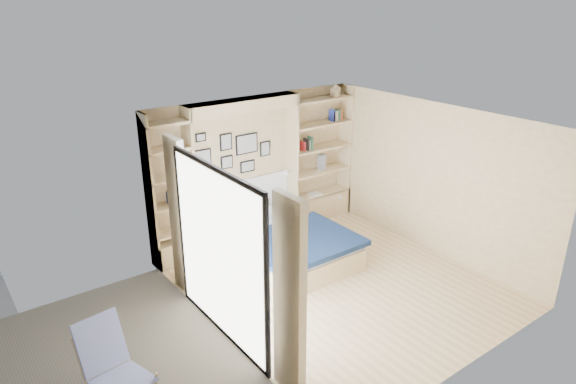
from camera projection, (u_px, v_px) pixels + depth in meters
ground at (338, 284)px, 7.69m from camera, size 4.50×4.50×0.00m
room_shell at (259, 193)px, 8.22m from camera, size 4.50×4.50×4.50m
bed at (286, 244)px, 8.32m from camera, size 1.71×2.21×1.07m
photo_gallery at (232, 152)px, 8.52m from camera, size 1.48×0.02×0.82m
reading_lamps at (247, 183)px, 8.62m from camera, size 1.92×0.12×0.15m
shelf_decor at (310, 135)px, 9.23m from camera, size 3.50×0.23×2.03m
deck_chair at (112, 363)px, 5.43m from camera, size 0.64×0.94×0.88m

